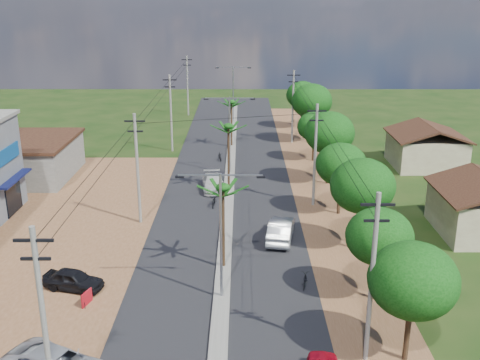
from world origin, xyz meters
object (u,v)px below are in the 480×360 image
at_px(car_white_far, 213,183).
at_px(roadside_sign, 87,298).
at_px(car_silver_mid, 281,230).
at_px(car_parked_dark, 73,280).
at_px(moto_rider_east, 305,281).

relative_size(car_white_far, roadside_sign, 4.39).
height_order(car_silver_mid, car_white_far, car_silver_mid).
height_order(car_white_far, roadside_sign, car_white_far).
bearing_deg(car_silver_mid, car_parked_dark, 38.77).
height_order(car_parked_dark, moto_rider_east, car_parked_dark).
distance_m(car_white_far, roadside_sign, 21.83).
relative_size(car_white_far, moto_rider_east, 2.96).
relative_size(car_silver_mid, roadside_sign, 4.65).
height_order(car_white_far, car_parked_dark, car_white_far).
bearing_deg(roadside_sign, car_parked_dark, 143.03).
relative_size(car_silver_mid, car_white_far, 1.06).
distance_m(car_parked_dark, roadside_sign, 2.27).
bearing_deg(car_white_far, car_parked_dark, -118.03).
xyz_separation_m(car_parked_dark, roadside_sign, (1.31, -1.84, -0.20)).
relative_size(moto_rider_east, roadside_sign, 1.48).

